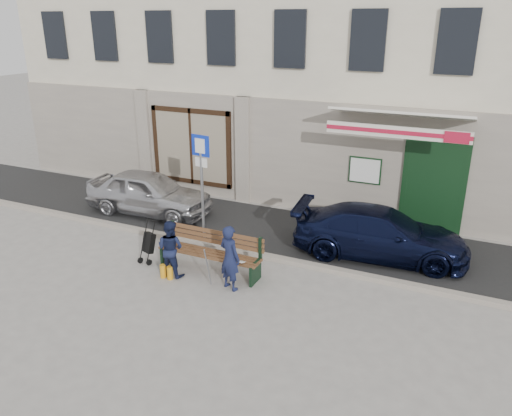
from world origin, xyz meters
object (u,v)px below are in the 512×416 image
Objects in this scene: bench at (208,253)px; stroller at (149,244)px; car_navy at (380,233)px; man at (230,258)px; woman at (170,248)px; parking_sign at (201,172)px; car_silver at (149,193)px.

stroller reaches higher than bench.
car_navy is 1.69× the size of bench.
man reaches higher than stroller.
car_navy is 4.88m from woman.
parking_sign is at bearing 98.21° from car_navy.
car_navy is at bearing 23.42° from parking_sign.
parking_sign is at bearing 85.76° from stroller.
car_silver is at bearing 165.15° from parking_sign.
stroller is (-4.80, -2.52, -0.15)m from car_navy.
man is at bearing 10.43° from stroller.
stroller is at bearing 10.49° from man.
car_navy reaches higher than stroller.
man is (-2.50, -2.85, 0.12)m from car_navy.
car_silver is at bearing -16.15° from man.
car_navy is 4.50m from parking_sign.
woman reaches higher than car_navy.
woman reaches higher than stroller.
woman is at bearing 19.22° from man.
man is at bearing -127.61° from car_silver.
parking_sign is 1.15× the size of bench.
stroller is (-1.50, -0.13, -0.02)m from bench.
parking_sign is 2.12m from bench.
car_silver is 1.34× the size of parking_sign.
parking_sign is (-4.18, -1.06, 1.27)m from car_navy.
woman reaches higher than bench.
car_silver is 1.54× the size of bench.
man is (1.68, -1.79, -1.15)m from parking_sign.
parking_sign reaches higher than woman.
bench is 1.69× the size of man.
man is at bearing -30.46° from bench.
stroller is (-2.30, 0.33, -0.27)m from man.
man is at bearing 132.76° from car_navy.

